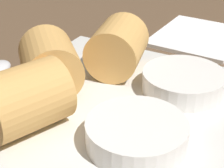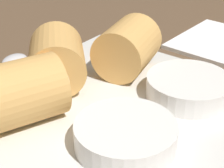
% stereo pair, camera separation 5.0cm
% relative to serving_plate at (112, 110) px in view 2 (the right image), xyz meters
% --- Properties ---
extents(table_surface, '(1.80, 1.40, 0.02)m').
position_rel_serving_plate_xyz_m(table_surface, '(0.04, -0.03, -0.02)').
color(table_surface, brown).
rests_on(table_surface, ground).
extents(serving_plate, '(0.29, 0.27, 0.01)m').
position_rel_serving_plate_xyz_m(serving_plate, '(0.00, 0.00, 0.00)').
color(serving_plate, silver).
rests_on(serving_plate, table_surface).
extents(roll_front_left, '(0.09, 0.08, 0.06)m').
position_rel_serving_plate_xyz_m(roll_front_left, '(-0.08, -0.03, 0.04)').
color(roll_front_left, '#DBA356').
rests_on(roll_front_left, serving_plate).
extents(roll_front_right, '(0.10, 0.10, 0.06)m').
position_rel_serving_plate_xyz_m(roll_front_right, '(-0.00, -0.08, 0.04)').
color(roll_front_right, '#DBA356').
rests_on(roll_front_right, serving_plate).
extents(roll_back_left, '(0.09, 0.09, 0.06)m').
position_rel_serving_plate_xyz_m(roll_back_left, '(0.07, -0.05, 0.04)').
color(roll_back_left, '#DBA356').
rests_on(roll_back_left, serving_plate).
extents(dipping_bowl_near, '(0.09, 0.09, 0.02)m').
position_rel_serving_plate_xyz_m(dipping_bowl_near, '(0.05, 0.05, 0.02)').
color(dipping_bowl_near, white).
rests_on(dipping_bowl_near, serving_plate).
extents(dipping_bowl_far, '(0.09, 0.09, 0.02)m').
position_rel_serving_plate_xyz_m(dipping_bowl_far, '(-0.06, 0.06, 0.02)').
color(dipping_bowl_far, white).
rests_on(dipping_bowl_far, serving_plate).
extents(spoon, '(0.18, 0.06, 0.01)m').
position_rel_serving_plate_xyz_m(spoon, '(-0.00, -0.18, -0.00)').
color(spoon, silver).
rests_on(spoon, table_surface).
extents(napkin, '(0.15, 0.13, 0.01)m').
position_rel_serving_plate_xyz_m(napkin, '(-0.26, 0.01, -0.00)').
color(napkin, white).
rests_on(napkin, table_surface).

